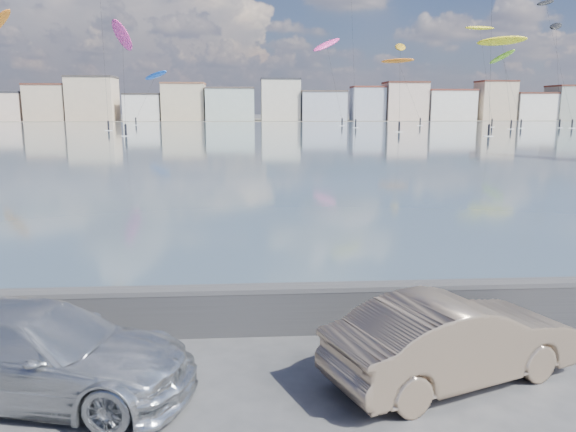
# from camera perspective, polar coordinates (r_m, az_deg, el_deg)

# --- Properties ---
(ground) EXTENTS (700.00, 700.00, 0.00)m
(ground) POSITION_cam_1_polar(r_m,az_deg,el_deg) (9.33, -4.68, -18.33)
(ground) COLOR #333335
(ground) RESTS_ON ground
(bay_water) EXTENTS (500.00, 177.00, 0.00)m
(bay_water) POSITION_cam_1_polar(r_m,az_deg,el_deg) (99.74, -4.08, 8.36)
(bay_water) COLOR #3E5A60
(bay_water) RESTS_ON ground
(far_shore_strip) EXTENTS (500.00, 60.00, 0.00)m
(far_shore_strip) POSITION_cam_1_polar(r_m,az_deg,el_deg) (208.19, -4.05, 9.73)
(far_shore_strip) COLOR #4C473D
(far_shore_strip) RESTS_ON ground
(seawall) EXTENTS (400.00, 0.36, 1.08)m
(seawall) POSITION_cam_1_polar(r_m,az_deg,el_deg) (11.55, -4.57, -9.22)
(seawall) COLOR #28282B
(seawall) RESTS_ON ground
(far_buildings) EXTENTS (240.79, 13.26, 14.60)m
(far_buildings) POSITION_cam_1_polar(r_m,az_deg,el_deg) (194.15, -3.68, 11.42)
(far_buildings) COLOR #9EA8B7
(far_buildings) RESTS_ON ground
(car_silver) EXTENTS (5.44, 3.12, 1.48)m
(car_silver) POSITION_cam_1_polar(r_m,az_deg,el_deg) (10.00, -24.20, -12.50)
(car_silver) COLOR silver
(car_silver) RESTS_ON ground
(car_champagne) EXTENTS (4.70, 3.05, 1.46)m
(car_champagne) POSITION_cam_1_polar(r_m,az_deg,el_deg) (10.04, 16.39, -11.92)
(car_champagne) COLOR tan
(car_champagne) RESTS_ON ground
(kitesurfer_2) EXTENTS (9.19, 18.33, 24.63)m
(kitesurfer_2) POSITION_cam_1_polar(r_m,az_deg,el_deg) (155.48, 18.92, 17.50)
(kitesurfer_2) COLOR yellow
(kitesurfer_2) RESTS_ON ground
(kitesurfer_4) EXTENTS (4.89, 17.57, 18.02)m
(kitesurfer_4) POSITION_cam_1_polar(r_m,az_deg,el_deg) (146.51, 20.95, 14.75)
(kitesurfer_4) COLOR #8CD826
(kitesurfer_4) RESTS_ON ground
(kitesurfer_5) EXTENTS (11.20, 9.41, 20.23)m
(kitesurfer_5) POSITION_cam_1_polar(r_m,az_deg,el_deg) (135.14, 20.92, 16.23)
(kitesurfer_5) COLOR yellow
(kitesurfer_5) RESTS_ON ground
(kitesurfer_8) EXTENTS (5.82, 16.88, 18.04)m
(kitesurfer_8) POSITION_cam_1_polar(r_m,az_deg,el_deg) (120.57, 11.33, 16.33)
(kitesurfer_8) COLOR #BF8C19
(kitesurfer_8) RESTS_ON ground
(kitesurfer_10) EXTENTS (8.64, 16.98, 14.72)m
(kitesurfer_10) POSITION_cam_1_polar(r_m,az_deg,el_deg) (162.26, -13.31, 13.69)
(kitesurfer_10) COLOR blue
(kitesurfer_10) RESTS_ON ground
(kitesurfer_11) EXTENTS (3.63, 12.25, 18.97)m
(kitesurfer_11) POSITION_cam_1_polar(r_m,az_deg,el_deg) (102.00, -16.48, 17.05)
(kitesurfer_11) COLOR #E5338C
(kitesurfer_11) RESTS_ON ground
(kitesurfer_14) EXTENTS (9.68, 20.02, 23.64)m
(kitesurfer_14) POSITION_cam_1_polar(r_m,az_deg,el_deg) (156.46, 3.96, 16.91)
(kitesurfer_14) COLOR #E5338C
(kitesurfer_14) RESTS_ON ground
(kitesurfer_16) EXTENTS (7.48, 15.64, 24.93)m
(kitesurfer_16) POSITION_cam_1_polar(r_m,az_deg,el_deg) (152.05, 25.57, 16.88)
(kitesurfer_16) COLOR black
(kitesurfer_16) RESTS_ON ground
(kitesurfer_17) EXTENTS (7.63, 17.10, 30.01)m
(kitesurfer_17) POSITION_cam_1_polar(r_m,az_deg,el_deg) (151.90, 24.73, 18.90)
(kitesurfer_17) COLOR black
(kitesurfer_17) RESTS_ON ground
(kitesurfer_20) EXTENTS (9.05, 12.92, 17.38)m
(kitesurfer_20) POSITION_cam_1_polar(r_m,az_deg,el_deg) (154.66, 11.11, 15.13)
(kitesurfer_20) COLOR orange
(kitesurfer_20) RESTS_ON ground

